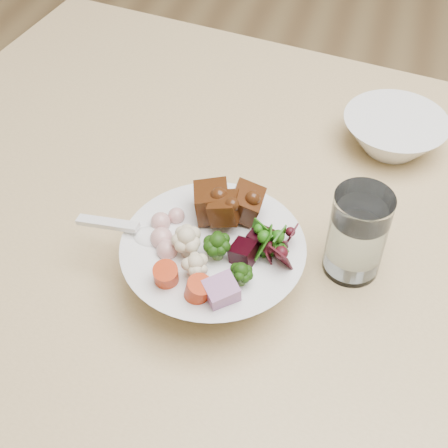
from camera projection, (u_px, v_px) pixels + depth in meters
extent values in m
cylinder|color=tan|center=(115.00, 194.00, 1.39)|extent=(0.06, 0.06, 0.74)
cylinder|color=tan|center=(417.00, 322.00, 1.35)|extent=(0.03, 0.03, 0.42)
cylinder|color=tan|center=(441.00, 214.00, 1.57)|extent=(0.03, 0.03, 0.42)
sphere|color=black|center=(218.00, 250.00, 0.64)|extent=(0.03, 0.03, 0.03)
sphere|color=beige|center=(187.00, 245.00, 0.65)|extent=(0.04, 0.04, 0.04)
cube|color=black|center=(262.00, 241.00, 0.66)|extent=(0.03, 0.03, 0.02)
cube|color=#8F5686|center=(221.00, 292.00, 0.61)|extent=(0.04, 0.04, 0.03)
cylinder|color=#AD2404|center=(166.00, 276.00, 0.62)|extent=(0.03, 0.03, 0.03)
sphere|color=#D59995|center=(162.00, 238.00, 0.66)|extent=(0.02, 0.02, 0.02)
ellipsoid|color=white|center=(150.00, 238.00, 0.67)|extent=(0.04, 0.03, 0.01)
cube|color=white|center=(108.00, 223.00, 0.68)|extent=(0.08, 0.02, 0.02)
cylinder|color=silver|center=(357.00, 234.00, 0.68)|extent=(0.06, 0.06, 0.11)
cylinder|color=white|center=(355.00, 242.00, 0.69)|extent=(0.06, 0.06, 0.07)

